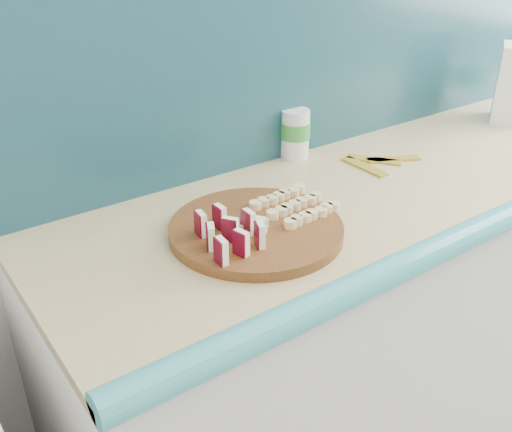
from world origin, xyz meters
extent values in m
cube|color=white|center=(0.00, 1.80, 1.30)|extent=(3.60, 0.04, 2.60)
cube|color=beige|center=(0.10, 1.50, 0.44)|extent=(2.20, 0.60, 0.88)
cube|color=tan|center=(0.10, 1.50, 0.90)|extent=(2.20, 0.60, 0.03)
cube|color=teal|center=(0.10, 1.79, 1.16)|extent=(2.20, 0.02, 0.50)
cylinder|color=#46240F|center=(-0.53, 1.47, 0.92)|extent=(0.39, 0.39, 0.02)
cube|color=#FFF9CB|center=(-0.67, 1.38, 0.96)|extent=(0.01, 0.03, 0.05)
cube|color=#4F0516|center=(-0.68, 1.38, 0.96)|extent=(0.01, 0.03, 0.05)
cube|color=#FFF9CB|center=(-0.66, 1.44, 0.96)|extent=(0.01, 0.03, 0.05)
cube|color=#4F0516|center=(-0.67, 1.44, 0.96)|extent=(0.01, 0.03, 0.05)
cube|color=#FFF9CB|center=(-0.65, 1.50, 0.96)|extent=(0.01, 0.03, 0.05)
cube|color=#4F0516|center=(-0.66, 1.50, 0.96)|extent=(0.01, 0.03, 0.05)
cube|color=#FFF9CB|center=(-0.62, 1.39, 0.96)|extent=(0.01, 0.03, 0.05)
cube|color=#4F0516|center=(-0.63, 1.39, 0.96)|extent=(0.01, 0.03, 0.05)
cube|color=#FFF9CB|center=(-0.61, 1.44, 0.96)|extent=(0.01, 0.03, 0.05)
cube|color=#4F0516|center=(-0.62, 1.44, 0.96)|extent=(0.01, 0.03, 0.05)
cube|color=#FFF9CB|center=(-0.60, 1.50, 0.96)|extent=(0.01, 0.03, 0.05)
cube|color=#4F0516|center=(-0.61, 1.50, 0.96)|extent=(0.01, 0.03, 0.05)
cube|color=#FFF9CB|center=(-0.58, 1.39, 0.96)|extent=(0.01, 0.03, 0.05)
cube|color=#4F0516|center=(-0.59, 1.39, 0.96)|extent=(0.01, 0.03, 0.05)
cube|color=#FFF9CB|center=(-0.57, 1.45, 0.96)|extent=(0.01, 0.03, 0.05)
cube|color=#4F0516|center=(-0.57, 1.45, 0.96)|extent=(0.01, 0.03, 0.05)
cube|color=#F4E8C3|center=(-0.55, 1.47, 0.94)|extent=(0.02, 0.02, 0.02)
cube|color=#F4E8C3|center=(-0.54, 1.48, 0.94)|extent=(0.02, 0.02, 0.02)
cube|color=#4F0516|center=(-0.55, 1.49, 0.94)|extent=(0.02, 0.02, 0.02)
cube|color=#F4E8C3|center=(-0.56, 1.48, 0.94)|extent=(0.02, 0.02, 0.02)
cube|color=#F4E8C3|center=(-0.57, 1.48, 0.94)|extent=(0.02, 0.02, 0.02)
cube|color=#F4E8C3|center=(-0.58, 1.47, 0.94)|extent=(0.02, 0.02, 0.02)
cube|color=#F4E8C3|center=(-0.57, 1.46, 0.94)|extent=(0.02, 0.02, 0.02)
cube|color=#F4E8C3|center=(-0.57, 1.45, 0.94)|extent=(0.02, 0.02, 0.02)
cube|color=#4F0516|center=(-0.56, 1.44, 0.94)|extent=(0.02, 0.02, 0.02)
cube|color=#F4E8C3|center=(-0.55, 1.46, 0.94)|extent=(0.02, 0.02, 0.02)
cube|color=#F4E8C3|center=(-0.54, 1.46, 0.94)|extent=(0.02, 0.02, 0.02)
cylinder|color=beige|center=(-0.48, 1.42, 0.94)|extent=(0.03, 0.03, 0.02)
cylinder|color=beige|center=(-0.46, 1.42, 0.94)|extent=(0.03, 0.03, 0.02)
cylinder|color=beige|center=(-0.44, 1.42, 0.94)|extent=(0.03, 0.03, 0.02)
cylinder|color=beige|center=(-0.42, 1.42, 0.94)|extent=(0.03, 0.03, 0.02)
cylinder|color=beige|center=(-0.39, 1.42, 0.94)|extent=(0.03, 0.03, 0.02)
cylinder|color=beige|center=(-0.37, 1.42, 0.94)|extent=(0.03, 0.03, 0.02)
cylinder|color=beige|center=(-0.35, 1.42, 0.94)|extent=(0.03, 0.03, 0.02)
cylinder|color=beige|center=(-0.49, 1.47, 0.94)|extent=(0.03, 0.03, 0.02)
cylinder|color=beige|center=(-0.46, 1.47, 0.94)|extent=(0.03, 0.03, 0.02)
cylinder|color=beige|center=(-0.44, 1.47, 0.94)|extent=(0.03, 0.03, 0.02)
cylinder|color=beige|center=(-0.42, 1.48, 0.94)|extent=(0.03, 0.03, 0.02)
cylinder|color=beige|center=(-0.40, 1.48, 0.94)|extent=(0.03, 0.03, 0.02)
cylinder|color=beige|center=(-0.38, 1.48, 0.94)|extent=(0.03, 0.03, 0.02)
cylinder|color=beige|center=(-0.35, 1.48, 0.94)|extent=(0.03, 0.03, 0.02)
cylinder|color=beige|center=(-0.49, 1.53, 0.94)|extent=(0.03, 0.03, 0.02)
cylinder|color=beige|center=(-0.47, 1.53, 0.94)|extent=(0.03, 0.03, 0.02)
cylinder|color=beige|center=(-0.45, 1.53, 0.94)|extent=(0.03, 0.03, 0.02)
cylinder|color=beige|center=(-0.42, 1.53, 0.94)|extent=(0.03, 0.03, 0.02)
cylinder|color=beige|center=(-0.40, 1.53, 0.94)|extent=(0.03, 0.03, 0.02)
cylinder|color=beige|center=(-0.38, 1.53, 0.94)|extent=(0.03, 0.03, 0.02)
cylinder|color=beige|center=(-0.36, 1.54, 0.94)|extent=(0.03, 0.03, 0.02)
cylinder|color=silver|center=(-0.19, 1.76, 0.98)|extent=(0.08, 0.08, 0.13)
cylinder|color=green|center=(-0.19, 1.76, 0.99)|extent=(0.08, 0.08, 0.04)
cube|color=gold|center=(-0.09, 1.59, 0.91)|extent=(0.04, 0.15, 0.01)
cube|color=gold|center=(-0.03, 1.61, 0.91)|extent=(0.11, 0.14, 0.01)
cube|color=gold|center=(0.02, 1.58, 0.91)|extent=(0.15, 0.10, 0.01)
camera|label=1|loc=(-1.15, 0.62, 1.51)|focal=40.00mm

